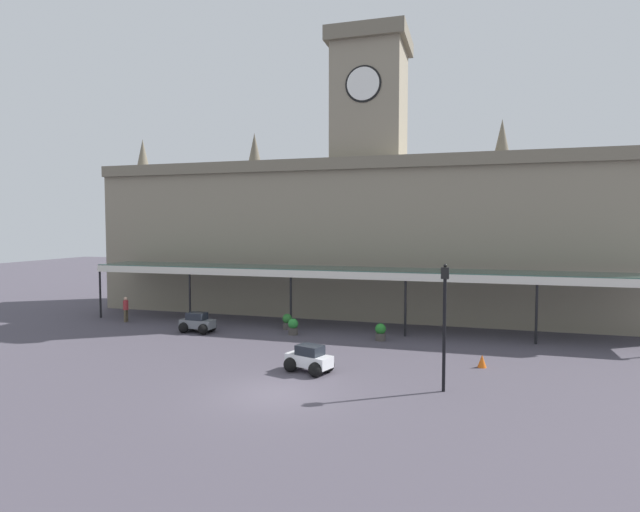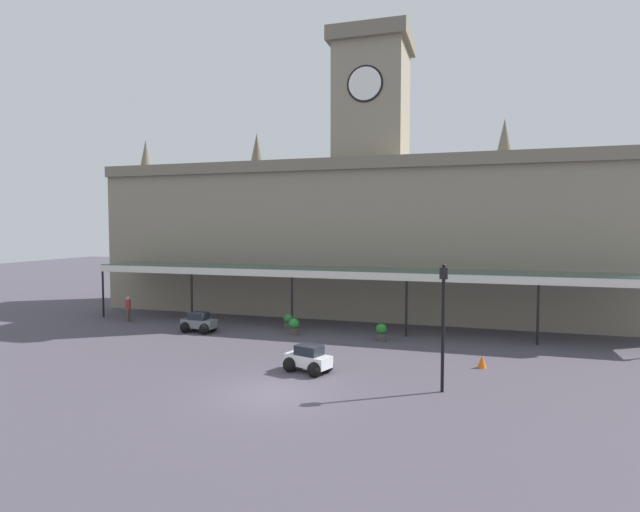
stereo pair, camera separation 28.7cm
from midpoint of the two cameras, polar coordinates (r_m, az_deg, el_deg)
name	(u,v)px [view 2 (the right image)]	position (r m, az deg, el deg)	size (l,w,h in m)	color
ground_plane	(273,394)	(20.16, -4.85, -15.09)	(140.00, 140.00, 0.00)	#4A444F
station_building	(371,229)	(37.18, 5.97, 3.03)	(39.94, 7.25, 19.94)	gray
entrance_canopy	(352,271)	(31.59, 3.90, -1.67)	(35.28, 3.26, 3.74)	#38564C
car_white_sedan	(308,361)	(22.73, -0.94, -11.62)	(2.22, 1.91, 1.19)	silver
car_grey_sedan	(199,324)	(31.75, -13.14, -7.39)	(2.10, 1.60, 1.19)	slate
pedestrian_near_entrance	(128,308)	(36.48, -20.45, -5.47)	(0.34, 0.39, 1.67)	brown
victorian_lamppost	(443,313)	(20.14, 14.01, -6.19)	(0.30, 0.30, 4.94)	black
traffic_cone	(482,361)	(24.55, 17.99, -11.16)	(0.40, 0.40, 0.58)	orange
planter_forecourt_centre	(289,321)	(31.81, -3.28, -7.31)	(0.60, 0.60, 0.96)	#47423D
planter_near_kerb	(381,332)	(28.87, 7.15, -8.43)	(0.60, 0.60, 0.96)	#47423D
planter_by_canopy	(294,326)	(30.21, -2.65, -7.88)	(0.60, 0.60, 0.96)	#47423D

